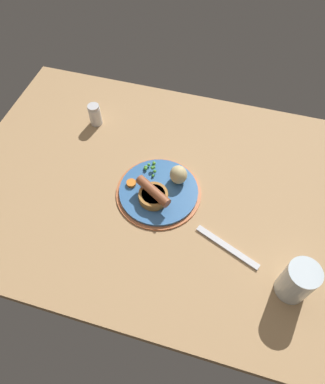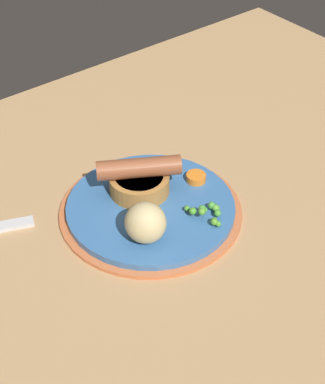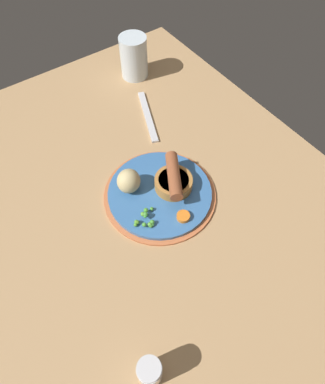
{
  "view_description": "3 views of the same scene",
  "coord_description": "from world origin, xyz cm",
  "views": [
    {
      "loc": [
        -17.74,
        52.86,
        82.59
      ],
      "look_at": [
        -3.57,
        3.37,
        5.46
      ],
      "focal_mm": 32.0,
      "sensor_mm": 36.0,
      "label": 1
    },
    {
      "loc": [
        -39.81,
        -47.92,
        58.2
      ],
      "look_at": [
        -1.17,
        1.17,
        6.78
      ],
      "focal_mm": 60.0,
      "sensor_mm": 36.0,
      "label": 2
    },
    {
      "loc": [
        31.24,
        -20.47,
        63.59
      ],
      "look_at": [
        -0.52,
        1.93,
        6.62
      ],
      "focal_mm": 32.0,
      "sensor_mm": 36.0,
      "label": 3
    }
  ],
  "objects": [
    {
      "name": "pea_pile",
      "position": [
        1.94,
        -3.92,
        5.37
      ],
      "size": [
        4.06,
        5.36,
        1.87
      ],
      "color": "#499A2D",
      "rests_on": "dinner_plate"
    },
    {
      "name": "drinking_glass",
      "position": [
        -39.46,
        20.03,
        8.6
      ],
      "size": [
        7.32,
        7.32,
        11.2
      ],
      "primitive_type": "cylinder",
      "color": "silver",
      "rests_on": "dining_table"
    },
    {
      "name": "potato_chunk_0",
      "position": [
        -6.51,
        -2.33,
        7.04
      ],
      "size": [
        6.81,
        6.87,
        5.28
      ],
      "primitive_type": "ellipsoid",
      "rotation": [
        0.0,
        0.0,
        5.31
      ],
      "color": "#CCB77F",
      "rests_on": "dinner_plate"
    },
    {
      "name": "dining_table",
      "position": [
        0.0,
        0.0,
        1.5
      ],
      "size": [
        110.0,
        80.0,
        3.0
      ],
      "primitive_type": "cube",
      "color": "tan",
      "rests_on": "ground"
    },
    {
      "name": "fork",
      "position": [
        -23.44,
        13.52,
        3.3
      ],
      "size": [
        17.27,
        8.27,
        0.6
      ],
      "primitive_type": "cube",
      "rotation": [
        0.0,
        0.0,
        -0.39
      ],
      "color": "silver",
      "rests_on": "dining_table"
    },
    {
      "name": "carrot_slice_3",
      "position": [
        5.7,
        2.58,
        4.9
      ],
      "size": [
        3.09,
        3.09,
        0.99
      ],
      "primitive_type": "cylinder",
      "rotation": [
        0.0,
        0.0,
        1.74
      ],
      "color": "orange",
      "rests_on": "dinner_plate"
    },
    {
      "name": "dinner_plate",
      "position": [
        -2.17,
        2.38,
        3.57
      ],
      "size": [
        23.79,
        23.79,
        1.4
      ],
      "color": "#CC6B3D",
      "rests_on": "dining_table"
    },
    {
      "name": "salt_shaker",
      "position": [
        24.8,
        -18.26,
        6.55
      ],
      "size": [
        3.8,
        3.8,
        7.19
      ],
      "color": "silver",
      "rests_on": "dining_table"
    },
    {
      "name": "sausage_pudding",
      "position": [
        -1.62,
        5.52,
        6.48
      ],
      "size": [
        10.74,
        7.95,
        5.12
      ],
      "rotation": [
        0.0,
        0.0,
        2.61
      ],
      "color": "#AD7538",
      "rests_on": "dinner_plate"
    }
  ]
}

